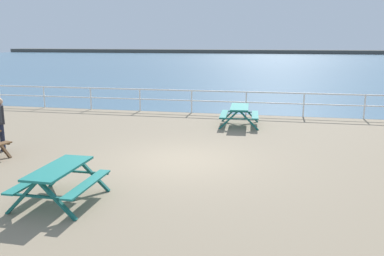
# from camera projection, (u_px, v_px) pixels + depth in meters

# --- Properties ---
(ground_plane) EXTENTS (30.00, 24.00, 0.20)m
(ground_plane) POSITION_uv_depth(u_px,v_px,m) (180.00, 164.00, 11.68)
(ground_plane) COLOR gray
(sea_band) EXTENTS (142.00, 90.00, 0.01)m
(sea_band) POSITION_uv_depth(u_px,v_px,m) (260.00, 62.00, 62.13)
(sea_band) COLOR #476B84
(sea_band) RESTS_ON ground
(distant_shoreline) EXTENTS (142.00, 6.00, 1.80)m
(distant_shoreline) POSITION_uv_depth(u_px,v_px,m) (268.00, 53.00, 103.28)
(distant_shoreline) COLOR #4C4C47
(distant_shoreline) RESTS_ON ground
(seaward_railing) EXTENTS (23.07, 0.07, 1.08)m
(seaward_railing) POSITION_uv_depth(u_px,v_px,m) (219.00, 97.00, 18.91)
(seaward_railing) COLOR white
(seaward_railing) RESTS_ON ground
(picnic_table_mid_centre) EXTENTS (1.55, 1.81, 0.80)m
(picnic_table_mid_centre) POSITION_uv_depth(u_px,v_px,m) (60.00, 176.00, 8.58)
(picnic_table_mid_centre) COLOR #1E7A70
(picnic_table_mid_centre) RESTS_ON ground
(picnic_table_far_left) EXTENTS (1.64, 1.89, 0.80)m
(picnic_table_far_left) POSITION_uv_depth(u_px,v_px,m) (240.00, 111.00, 16.34)
(picnic_table_far_left) COLOR #1E7A70
(picnic_table_far_left) RESTS_ON ground
(visitor) EXTENTS (0.38, 0.44, 1.66)m
(visitor) POSITION_uv_depth(u_px,v_px,m) (1.00, 121.00, 12.54)
(visitor) COLOR #1E2338
(visitor) RESTS_ON ground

